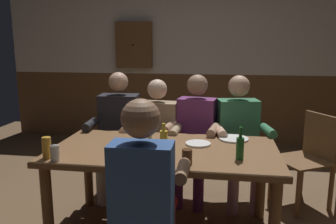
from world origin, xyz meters
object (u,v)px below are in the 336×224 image
object	(u,v)px
pint_glass_4	(137,154)
bottle_0	(164,142)
plate_0	(198,144)
pint_glass_0	(140,145)
person_1	(156,134)
person_2	(195,133)
person_4	(145,191)
table_candle	(150,134)
dining_table	(164,160)
pint_glass_2	(55,153)
pint_glass_3	(187,157)
person_3	(239,135)
pint_glass_1	(47,148)
bottle_1	(240,147)
wall_dart_cabinet	(134,45)
plate_1	(234,139)
person_0	(118,129)
chair_empty_far_end	(309,157)

from	to	relation	value
pint_glass_4	bottle_0	bearing A→B (deg)	57.43
plate_0	pint_glass_0	xyz separation A→B (m)	(-0.41, -0.30, 0.06)
person_1	person_2	bearing A→B (deg)	-175.37
person_4	table_candle	xyz separation A→B (m)	(-0.17, 0.96, 0.09)
dining_table	pint_glass_2	distance (m)	0.82
plate_0	pint_glass_3	xyz separation A→B (m)	(-0.04, -0.47, 0.05)
person_1	table_candle	xyz separation A→B (m)	(0.03, -0.42, 0.12)
person_3	bottle_0	bearing A→B (deg)	44.18
person_4	person_2	bearing A→B (deg)	81.36
person_3	table_candle	size ratio (longest dim) A/B	15.40
pint_glass_1	pint_glass_4	world-z (taller)	pint_glass_1
plate_0	bottle_0	distance (m)	0.39
table_candle	pint_glass_3	size ratio (longest dim) A/B	0.76
bottle_0	bottle_1	xyz separation A→B (m)	(0.55, -0.01, -0.01)
pint_glass_3	wall_dart_cabinet	world-z (taller)	wall_dart_cabinet
plate_0	pint_glass_2	world-z (taller)	pint_glass_2
pint_glass_3	pint_glass_4	distance (m)	0.34
plate_1	bottle_1	xyz separation A→B (m)	(0.03, -0.51, 0.08)
person_2	person_0	bearing A→B (deg)	8.39
bottle_1	plate_1	bearing A→B (deg)	92.93
person_4	plate_1	size ratio (longest dim) A/B	4.94
dining_table	plate_1	distance (m)	0.65
bottle_1	pint_glass_4	size ratio (longest dim) A/B	1.58
person_2	pint_glass_0	size ratio (longest dim) A/B	9.04
chair_empty_far_end	person_4	bearing A→B (deg)	108.13
bottle_0	wall_dart_cabinet	bearing A→B (deg)	108.24
pint_glass_0	person_4	bearing A→B (deg)	-73.73
person_0	plate_1	world-z (taller)	person_0
chair_empty_far_end	wall_dart_cabinet	bearing A→B (deg)	17.66
plate_1	chair_empty_far_end	bearing A→B (deg)	28.52
chair_empty_far_end	plate_0	world-z (taller)	chair_empty_far_end
plate_1	pint_glass_2	xyz separation A→B (m)	(-1.25, -0.74, 0.05)
chair_empty_far_end	pint_glass_0	size ratio (longest dim) A/B	6.44
plate_0	pint_glass_3	distance (m)	0.47
plate_0	person_3	bearing A→B (deg)	57.33
plate_0	wall_dart_cabinet	xyz separation A→B (m)	(-1.18, 2.58, 0.76)
person_1	pint_glass_0	world-z (taller)	person_1
bottle_0	bottle_1	distance (m)	0.55
person_0	pint_glass_0	size ratio (longest dim) A/B	9.13
person_3	pint_glass_0	world-z (taller)	person_3
pint_glass_2	wall_dart_cabinet	bearing A→B (deg)	94.04
pint_glass_1	plate_1	bearing A→B (deg)	27.26
table_candle	pint_glass_4	bearing A→B (deg)	-86.06
person_3	pint_glass_2	world-z (taller)	person_3
plate_0	pint_glass_4	distance (m)	0.65
person_0	wall_dart_cabinet	size ratio (longest dim) A/B	1.78
chair_empty_far_end	bottle_0	size ratio (longest dim) A/B	3.70
pint_glass_2	person_1	bearing A→B (deg)	65.15
pint_glass_1	pint_glass_2	size ratio (longest dim) A/B	1.40
person_1	pint_glass_0	distance (m)	0.85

